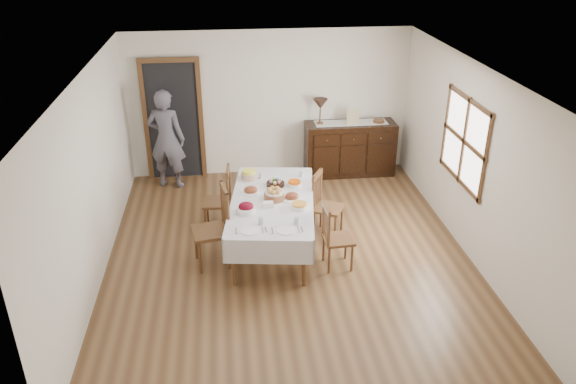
{
  "coord_description": "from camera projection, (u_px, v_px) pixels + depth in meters",
  "views": [
    {
      "loc": [
        -0.78,
        -6.65,
        4.26
      ],
      "look_at": [
        0.0,
        0.1,
        0.95
      ],
      "focal_mm": 35.0,
      "sensor_mm": 36.0,
      "label": 1
    }
  ],
  "objects": [
    {
      "name": "ground",
      "position": [
        289.0,
        256.0,
        7.88
      ],
      "size": [
        6.0,
        6.0,
        0.0
      ],
      "primitive_type": "plane",
      "color": "brown"
    },
    {
      "name": "egg_basket",
      "position": [
        275.0,
        183.0,
        8.16
      ],
      "size": [
        0.26,
        0.26,
        0.11
      ],
      "color": "black",
      "rests_on": "dining_table"
    },
    {
      "name": "chair_right_far",
      "position": [
        325.0,
        204.0,
        8.23
      ],
      "size": [
        0.55,
        0.55,
        0.98
      ],
      "rotation": [
        0.0,
        0.0,
        1.08
      ],
      "color": "brown",
      "rests_on": "ground"
    },
    {
      "name": "table_lamp",
      "position": [
        320.0,
        105.0,
        9.85
      ],
      "size": [
        0.26,
        0.26,
        0.46
      ],
      "color": "brown",
      "rests_on": "sideboard"
    },
    {
      "name": "glass_far_b",
      "position": [
        302.0,
        173.0,
        8.45
      ],
      "size": [
        0.07,
        0.07,
        0.09
      ],
      "color": "silver",
      "rests_on": "dining_table"
    },
    {
      "name": "glass_far_a",
      "position": [
        261.0,
        175.0,
        8.38
      ],
      "size": [
        0.06,
        0.06,
        0.09
      ],
      "color": "silver",
      "rests_on": "dining_table"
    },
    {
      "name": "pineapple_bowl",
      "position": [
        249.0,
        175.0,
        8.35
      ],
      "size": [
        0.24,
        0.24,
        0.14
      ],
      "color": "#CDA38C",
      "rests_on": "dining_table"
    },
    {
      "name": "chair_left_far",
      "position": [
        220.0,
        199.0,
        8.37
      ],
      "size": [
        0.45,
        0.45,
        1.0
      ],
      "rotation": [
        0.0,
        0.0,
        -1.65
      ],
      "color": "brown",
      "rests_on": "ground"
    },
    {
      "name": "sideboard",
      "position": [
        350.0,
        149.0,
        10.24
      ],
      "size": [
        1.62,
        0.58,
        0.97
      ],
      "color": "black",
      "rests_on": "ground"
    },
    {
      "name": "deco_bowl",
      "position": [
        379.0,
        121.0,
        10.05
      ],
      "size": [
        0.2,
        0.2,
        0.06
      ],
      "color": "brown",
      "rests_on": "sideboard"
    },
    {
      "name": "beet_bowl",
      "position": [
        246.0,
        208.0,
        7.39
      ],
      "size": [
        0.25,
        0.25,
        0.15
      ],
      "color": "white",
      "rests_on": "dining_table"
    },
    {
      "name": "setting_right",
      "position": [
        289.0,
        227.0,
        7.03
      ],
      "size": [
        0.44,
        0.31,
        0.1
      ],
      "color": "white",
      "rests_on": "dining_table"
    },
    {
      "name": "casserole_dish",
      "position": [
        299.0,
        206.0,
        7.52
      ],
      "size": [
        0.22,
        0.22,
        0.07
      ],
      "color": "white",
      "rests_on": "dining_table"
    },
    {
      "name": "butter_dish",
      "position": [
        268.0,
        204.0,
        7.55
      ],
      "size": [
        0.15,
        0.11,
        0.07
      ],
      "color": "white",
      "rests_on": "dining_table"
    },
    {
      "name": "carrot_bowl",
      "position": [
        294.0,
        184.0,
        8.13
      ],
      "size": [
        0.21,
        0.21,
        0.09
      ],
      "color": "white",
      "rests_on": "dining_table"
    },
    {
      "name": "chair_right_near",
      "position": [
        335.0,
        236.0,
        7.45
      ],
      "size": [
        0.41,
        0.41,
        0.93
      ],
      "rotation": [
        0.0,
        0.0,
        1.63
      ],
      "color": "brown",
      "rests_on": "ground"
    },
    {
      "name": "picture_frame",
      "position": [
        353.0,
        117.0,
        9.9
      ],
      "size": [
        0.22,
        0.08,
        0.28
      ],
      "color": "tan",
      "rests_on": "sideboard"
    },
    {
      "name": "dining_table",
      "position": [
        272.0,
        205.0,
        7.81
      ],
      "size": [
        1.43,
        2.36,
        0.76
      ],
      "rotation": [
        0.0,
        0.0,
        -0.14
      ],
      "color": "silver",
      "rests_on": "ground"
    },
    {
      "name": "setting_left",
      "position": [
        253.0,
        227.0,
        7.03
      ],
      "size": [
        0.44,
        0.31,
        0.1
      ],
      "color": "white",
      "rests_on": "dining_table"
    },
    {
      "name": "person",
      "position": [
        166.0,
        136.0,
        9.56
      ],
      "size": [
        0.66,
        0.51,
        1.86
      ],
      "primitive_type": "imported",
      "rotation": [
        0.0,
        0.0,
        2.88
      ],
      "color": "#55535F",
      "rests_on": "ground"
    },
    {
      "name": "runner",
      "position": [
        351.0,
        123.0,
        10.05
      ],
      "size": [
        1.3,
        0.35,
        0.01
      ],
      "color": "silver",
      "rests_on": "sideboard"
    },
    {
      "name": "bread_basket",
      "position": [
        274.0,
        194.0,
        7.74
      ],
      "size": [
        0.28,
        0.28,
        0.17
      ],
      "color": "brown",
      "rests_on": "dining_table"
    },
    {
      "name": "ham_platter_b",
      "position": [
        292.0,
        197.0,
        7.77
      ],
      "size": [
        0.3,
        0.3,
        0.11
      ],
      "color": "white",
      "rests_on": "dining_table"
    },
    {
      "name": "room_shell",
      "position": [
        275.0,
        136.0,
        7.52
      ],
      "size": [
        5.02,
        6.02,
        2.65
      ],
      "color": "white",
      "rests_on": "ground"
    },
    {
      "name": "ham_platter_a",
      "position": [
        251.0,
        191.0,
        7.95
      ],
      "size": [
        0.26,
        0.26,
        0.11
      ],
      "color": "white",
      "rests_on": "dining_table"
    },
    {
      "name": "chair_left_near",
      "position": [
        215.0,
        227.0,
        7.47
      ],
      "size": [
        0.55,
        0.55,
        1.13
      ],
      "rotation": [
        0.0,
        0.0,
        -1.39
      ],
      "color": "brown",
      "rests_on": "ground"
    }
  ]
}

